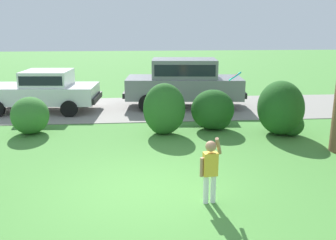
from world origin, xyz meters
name	(u,v)px	position (x,y,z in m)	size (l,w,h in m)	color
ground_plane	(144,190)	(0.00, 0.00, 0.00)	(80.00, 80.00, 0.00)	#478438
driveway_strip	(140,108)	(0.00, 7.52, 0.01)	(28.00, 4.40, 0.02)	gray
shrub_near_tree	(30,115)	(-3.33, 4.35, 0.56)	(1.12, 1.22, 1.12)	#33702B
shrub_centre_left	(164,111)	(0.70, 3.95, 0.71)	(1.27, 1.01, 1.55)	#286023
shrub_centre	(214,111)	(2.30, 4.35, 0.58)	(1.36, 1.15, 1.27)	#1E511C
shrub_centre_right	(282,110)	(4.21, 3.63, 0.76)	(1.34, 1.57, 1.62)	#1E511C
parked_sedan	(42,89)	(-3.65, 7.39, 0.85)	(4.52, 2.34, 1.56)	white
parked_suv	(184,80)	(1.78, 7.66, 1.08)	(4.84, 2.41, 1.92)	gray
child_thrower	(210,167)	(1.21, -0.63, 0.72)	(0.44, 0.29, 1.29)	white
frisbee	(235,76)	(1.79, 0.09, 2.27)	(0.28, 0.28, 0.23)	#1EB7B2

